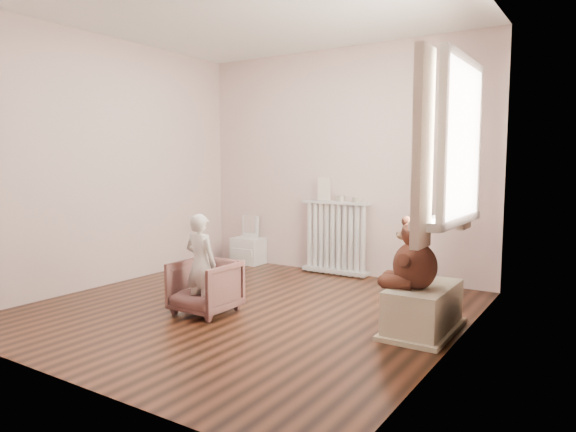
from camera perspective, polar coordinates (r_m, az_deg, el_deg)
The scene contains 20 objects.
floor at distance 4.66m, azimuth -4.61°, elevation -10.21°, with size 3.60×3.60×0.01m, color black.
ceiling at distance 4.66m, azimuth -4.90°, elevation 22.16°, with size 3.60×3.60×0.01m, color white.
back_wall at distance 6.01m, azimuth 5.79°, elevation 5.97°, with size 3.60×0.02×2.60m, color beige.
front_wall at distance 3.24m, azimuth -24.58°, elevation 5.45°, with size 3.60×0.02×2.60m, color beige.
left_wall at distance 5.75m, azimuth -19.22°, elevation 5.66°, with size 0.02×3.60×2.60m, color beige.
right_wall at distance 3.67m, azimuth 18.26°, elevation 5.69°, with size 0.02×3.60×2.60m, color beige.
window at distance 3.98m, azimuth 18.86°, elevation 7.84°, with size 0.03×0.90×1.10m, color white.
window_sill at distance 4.02m, azimuth 17.34°, elevation -0.42°, with size 0.22×1.10×0.06m, color silver.
curtain_left at distance 3.46m, azimuth 14.76°, elevation 7.29°, with size 0.06×0.26×1.30m, color #BAA993.
curtain_right at distance 4.56m, azimuth 19.22°, elevation 6.79°, with size 0.06×0.26×1.30m, color #BAA993.
radiator at distance 5.96m, azimuth 5.30°, elevation -2.80°, with size 0.81×0.15×0.86m, color silver.
paper_doll at distance 5.98m, azimuth 4.04°, elevation 3.00°, with size 0.16×0.01×0.27m, color beige.
tin_a at distance 5.88m, azimuth 5.90°, elevation 1.94°, with size 0.11×0.11×0.06m, color #A59E8C.
tin_b at distance 5.80m, azimuth 7.62°, elevation 1.82°, with size 0.10×0.10×0.05m, color #A59E8C.
toy_vanity at distance 6.61m, azimuth -4.44°, elevation -2.93°, with size 0.39×0.28×0.61m, color silver.
armchair at distance 4.52m, azimuth -9.20°, elevation -7.78°, with size 0.49×0.50×0.46m, color brown.
child at distance 4.44m, azimuth -9.68°, elevation -5.21°, with size 0.31×0.20×0.85m, color silver.
toy_bench at distance 4.13m, azimuth 14.80°, elevation -9.64°, with size 0.41×0.77×0.36m, color beige.
teddy_bear at distance 3.94m, azimuth 13.98°, elevation -3.38°, with size 0.43×0.33×0.53m, color #331710, non-canonical shape.
plush_cat at distance 4.10m, azimuth 17.59°, elevation 1.51°, with size 0.17×0.28×0.24m, color #6E685C, non-canonical shape.
Camera 1 is at (2.72, -3.56, 1.30)m, focal length 32.00 mm.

